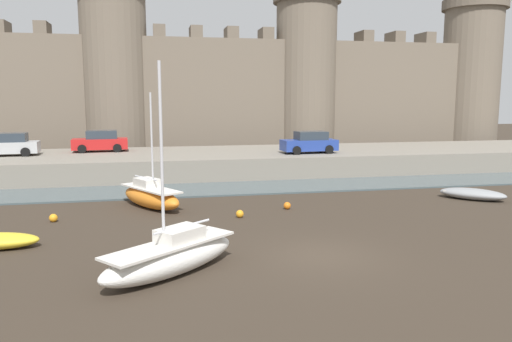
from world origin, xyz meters
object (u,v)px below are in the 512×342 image
(car_quay_east, at_px, (101,141))
(car_quay_west, at_px, (8,145))
(sailboat_midflat_left, at_px, (171,256))
(sailboat_foreground_right, at_px, (151,196))
(mooring_buoy_near_channel, at_px, (287,206))
(car_quay_centre_east, at_px, (309,143))
(rowboat_midflat_centre, at_px, (472,194))
(mooring_buoy_near_shore, at_px, (240,214))
(mooring_buoy_off_centre, at_px, (53,218))

(car_quay_east, bearing_deg, car_quay_west, -165.39)
(sailboat_midflat_left, bearing_deg, sailboat_foreground_right, 93.80)
(mooring_buoy_near_channel, distance_m, car_quay_centre_east, 12.46)
(car_quay_east, bearing_deg, rowboat_midflat_centre, -35.22)
(sailboat_foreground_right, xyz_separation_m, mooring_buoy_near_shore, (4.18, -3.11, -0.44))
(sailboat_midflat_left, distance_m, rowboat_midflat_centre, 19.25)
(sailboat_midflat_left, xyz_separation_m, rowboat_midflat_centre, (17.11, 8.81, -0.29))
(sailboat_midflat_left, height_order, sailboat_foreground_right, sailboat_midflat_left)
(rowboat_midflat_centre, height_order, mooring_buoy_off_centre, rowboat_midflat_centre)
(mooring_buoy_near_shore, bearing_deg, mooring_buoy_near_channel, 25.63)
(mooring_buoy_near_shore, distance_m, car_quay_west, 20.86)
(sailboat_foreground_right, bearing_deg, car_quay_west, 129.28)
(sailboat_midflat_left, height_order, car_quay_east, sailboat_midflat_left)
(rowboat_midflat_centre, bearing_deg, sailboat_midflat_left, -152.77)
(sailboat_foreground_right, bearing_deg, rowboat_midflat_centre, -4.84)
(sailboat_foreground_right, relative_size, car_quay_west, 1.42)
(mooring_buoy_off_centre, bearing_deg, car_quay_west, 110.98)
(rowboat_midflat_centre, height_order, mooring_buoy_near_channel, rowboat_midflat_centre)
(sailboat_foreground_right, bearing_deg, car_quay_centre_east, 39.12)
(mooring_buoy_near_channel, height_order, car_quay_centre_east, car_quay_centre_east)
(sailboat_midflat_left, bearing_deg, mooring_buoy_near_channel, 53.90)
(rowboat_midflat_centre, distance_m, car_quay_centre_east, 12.75)
(sailboat_midflat_left, distance_m, mooring_buoy_near_shore, 8.01)
(mooring_buoy_near_shore, relative_size, car_quay_centre_east, 0.09)
(rowboat_midflat_centre, distance_m, car_quay_east, 26.47)
(mooring_buoy_near_channel, relative_size, car_quay_centre_east, 0.09)
(sailboat_midflat_left, relative_size, mooring_buoy_off_centre, 17.94)
(mooring_buoy_near_channel, bearing_deg, car_quay_centre_east, 67.08)
(sailboat_midflat_left, bearing_deg, mooring_buoy_near_shore, 64.11)
(mooring_buoy_off_centre, bearing_deg, mooring_buoy_near_channel, 1.97)
(sailboat_foreground_right, bearing_deg, mooring_buoy_near_shore, -36.70)
(car_quay_west, bearing_deg, mooring_buoy_off_centre, -69.02)
(rowboat_midflat_centre, bearing_deg, mooring_buoy_off_centre, -178.20)
(rowboat_midflat_centre, height_order, car_quay_east, car_quay_east)
(sailboat_midflat_left, xyz_separation_m, car_quay_west, (-10.59, 22.43, 1.75))
(rowboat_midflat_centre, height_order, mooring_buoy_near_shore, rowboat_midflat_centre)
(sailboat_midflat_left, relative_size, car_quay_east, 1.62)
(sailboat_midflat_left, relative_size, mooring_buoy_near_shore, 18.29)
(mooring_buoy_off_centre, height_order, car_quay_centre_east, car_quay_centre_east)
(sailboat_midflat_left, bearing_deg, mooring_buoy_off_centre, 122.19)
(rowboat_midflat_centre, distance_m, car_quay_west, 30.94)
(car_quay_west, xyz_separation_m, car_quay_east, (6.15, 1.60, 0.00))
(mooring_buoy_off_centre, xyz_separation_m, car_quay_east, (0.65, 15.92, 2.18))
(car_quay_west, bearing_deg, rowboat_midflat_centre, -26.18)
(mooring_buoy_near_shore, height_order, car_quay_west, car_quay_west)
(mooring_buoy_near_shore, bearing_deg, sailboat_midflat_left, -115.89)
(mooring_buoy_near_shore, relative_size, car_quay_west, 0.09)
(car_quay_east, bearing_deg, mooring_buoy_near_shore, -64.74)
(sailboat_midflat_left, distance_m, car_quay_west, 24.87)
(mooring_buoy_near_shore, bearing_deg, car_quay_west, 132.77)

